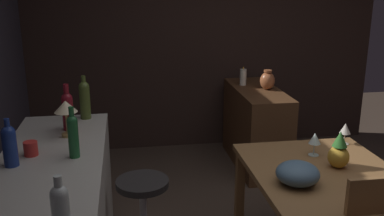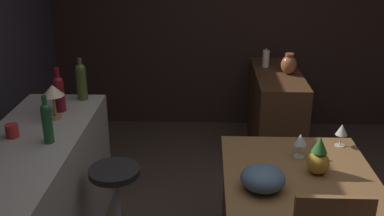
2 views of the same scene
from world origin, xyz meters
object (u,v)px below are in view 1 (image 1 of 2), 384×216
Objects in this scene: wine_bottle_olive at (85,98)px; wine_bottle_cobalt at (9,144)px; pillar_candle_tall at (243,77)px; vase_copper at (267,80)px; fruit_bowl at (298,173)px; wine_bottle_clear at (61,213)px; pineapple_centerpiece at (339,152)px; counter_lamp at (66,109)px; dining_table at (331,191)px; wine_glass_left at (315,139)px; wine_glass_right at (345,129)px; wine_bottle_green at (73,134)px; cup_red at (31,148)px; sideboard_cabinet at (256,127)px; wine_bottle_ruby at (68,109)px.

wine_bottle_cobalt is at bearing 157.50° from wine_bottle_olive.
vase_copper is (-0.23, -0.19, 0.01)m from pillar_candle_tall.
wine_bottle_clear is at bearing 118.56° from fruit_bowl.
pineapple_centerpiece is 1.74m from vase_copper.
wine_bottle_clear is 1.21× the size of counter_lamp.
pineapple_centerpiece is at bearing -61.51° from wine_bottle_clear.
wine_bottle_olive reaches higher than dining_table.
pineapple_centerpiece is 1.00× the size of counter_lamp.
pineapple_centerpiece is at bearing 176.41° from vase_copper.
counter_lamp is (0.44, -0.25, 0.06)m from wine_bottle_cobalt.
counter_lamp is at bearing 83.20° from wine_glass_left.
wine_glass_right reaches higher than fruit_bowl.
wine_glass_right is at bearing -61.50° from wine_glass_left.
pineapple_centerpiece is 1.62m from wine_bottle_green.
wine_bottle_olive is 2.79× the size of cup_red.
wine_glass_left is at bearing -179.59° from pillar_candle_tall.
wine_bottle_cobalt is 1.13× the size of counter_lamp.
cup_red is at bearing 17.25° from wine_bottle_clear.
vase_copper reaches higher than fruit_bowl.
pineapple_centerpiece is 0.96× the size of fruit_bowl.
fruit_bowl is at bearing 169.40° from sideboard_cabinet.
counter_lamp is 1.20× the size of vase_copper.
dining_table is 1.57m from wine_bottle_green.
wine_bottle_clear is 1.63m from wine_bottle_olive.
wine_glass_left is 0.82× the size of pillar_candle_tall.
vase_copper reaches higher than wine_glass_right.
wine_bottle_clear is at bearing -162.75° from cup_red.
wine_bottle_clear is at bearing -155.45° from wine_bottle_cobalt.
wine_bottle_ruby reaches higher than wine_glass_left.
pillar_candle_tall is at bearing -0.64° from dining_table.
cup_red is (-0.11, 1.80, 0.09)m from wine_glass_left.
wine_bottle_clear is 2.54× the size of cup_red.
pineapple_centerpiece is at bearing -93.20° from cup_red.
wine_bottle_clear is (-1.06, 1.50, 0.18)m from wine_glass_left.
wine_bottle_ruby is 0.26m from wine_bottle_olive.
vase_copper is (1.33, -1.80, -0.17)m from counter_lamp.
pineapple_centerpiece reaches higher than sideboard_cabinet.
cup_red is (0.24, 1.76, 0.29)m from dining_table.
wine_bottle_clear is (-2.62, 1.59, 0.63)m from sideboard_cabinet.
pineapple_centerpiece is 1.80m from wine_bottle_olive.
wine_bottle_green is at bearing 83.35° from dining_table.
vase_copper is at bearing -13.30° from fruit_bowl.
wine_glass_left is 1.80m from cup_red.
sideboard_cabinet is 3.78× the size of wine_bottle_clear.
wine_bottle_ruby is at bearing 61.81° from fruit_bowl.
wine_bottle_olive reaches higher than fruit_bowl.
wine_glass_left is 1.65m from counter_lamp.
counter_lamp is at bearing 66.37° from fruit_bowl.
wine_bottle_cobalt is 2.71m from vase_copper.
wine_bottle_olive is at bearing 58.51° from dining_table.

